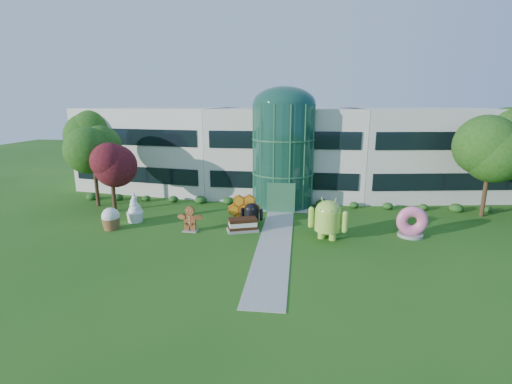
% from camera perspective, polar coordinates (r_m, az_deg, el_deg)
% --- Properties ---
extents(ground, '(140.00, 140.00, 0.00)m').
position_cam_1_polar(ground, '(26.12, 2.71, -8.79)').
color(ground, '#215114').
rests_on(ground, ground).
extents(building, '(46.00, 15.00, 9.30)m').
position_cam_1_polar(building, '(42.45, 4.61, 6.43)').
color(building, beige).
rests_on(building, ground).
extents(atrium, '(6.00, 6.00, 9.80)m').
position_cam_1_polar(atrium, '(36.48, 4.21, 5.64)').
color(atrium, '#194738').
rests_on(atrium, ground).
extents(walkway, '(2.40, 20.00, 0.04)m').
position_cam_1_polar(walkway, '(27.97, 3.02, -7.19)').
color(walkway, '#9E9E93').
rests_on(walkway, ground).
extents(tree_red, '(4.00, 4.00, 6.00)m').
position_cam_1_polar(tree_red, '(36.63, -21.24, 1.76)').
color(tree_red, '#3F0C14').
rests_on(tree_red, ground).
extents(trees_backdrop, '(52.00, 8.00, 8.40)m').
position_cam_1_polar(trees_backdrop, '(37.57, 4.27, 4.80)').
color(trees_backdrop, '#1E4310').
rests_on(trees_backdrop, ground).
extents(android_green, '(3.61, 2.98, 3.51)m').
position_cam_1_polar(android_green, '(27.87, 10.99, -3.73)').
color(android_green, '#9DCE42').
rests_on(android_green, ground).
extents(android_black, '(2.06, 1.46, 2.22)m').
position_cam_1_polar(android_black, '(30.61, -0.68, -3.15)').
color(android_black, black).
rests_on(android_black, ground).
extents(donut, '(2.39, 1.26, 2.42)m').
position_cam_1_polar(donut, '(30.48, 22.83, -4.14)').
color(donut, '#DF557C').
rests_on(donut, ground).
extents(gingerbread, '(2.31, 1.01, 2.09)m').
position_cam_1_polar(gingerbread, '(29.69, -10.13, -4.05)').
color(gingerbread, brown).
rests_on(gingerbread, ground).
extents(ice_cream_sandwich, '(2.67, 1.92, 1.07)m').
position_cam_1_polar(ice_cream_sandwich, '(29.40, -2.06, -5.06)').
color(ice_cream_sandwich, black).
rests_on(ice_cream_sandwich, ground).
extents(honeycomb, '(2.99, 1.71, 2.22)m').
position_cam_1_polar(honeycomb, '(31.15, -1.85, -2.86)').
color(honeycomb, orange).
rests_on(honeycomb, ground).
extents(froyo, '(1.67, 1.67, 2.61)m').
position_cam_1_polar(froyo, '(33.11, -18.19, -2.21)').
color(froyo, white).
rests_on(froyo, ground).
extents(cupcake, '(1.75, 1.75, 1.79)m').
position_cam_1_polar(cupcake, '(31.96, -21.44, -3.80)').
color(cupcake, white).
rests_on(cupcake, ground).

